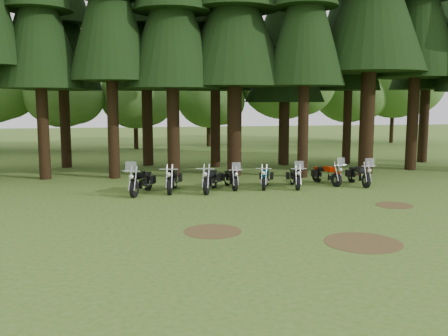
{
  "coord_description": "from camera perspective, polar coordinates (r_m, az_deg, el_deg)",
  "views": [
    {
      "loc": [
        -5.41,
        -16.78,
        4.0
      ],
      "look_at": [
        -1.33,
        5.0,
        1.0
      ],
      "focal_mm": 40.0,
      "sensor_mm": 36.0,
      "label": 1
    }
  ],
  "objects": [
    {
      "name": "pine_back_2",
      "position": [
        31.72,
        -9.02,
        18.08
      ],
      "size": [
        4.85,
        4.85,
        16.3
      ],
      "color": "black",
      "rests_on": "ground"
    },
    {
      "name": "motorcycle_5",
      "position": [
        23.31,
        8.12,
        -1.11
      ],
      "size": [
        0.62,
        2.17,
        1.36
      ],
      "rotation": [
        0.0,
        0.0,
        -0.16
      ],
      "color": "black",
      "rests_on": "ground"
    },
    {
      "name": "pine_back_1",
      "position": [
        31.88,
        -18.25,
        17.66
      ],
      "size": [
        4.52,
        4.52,
        16.22
      ],
      "color": "black",
      "rests_on": "ground"
    },
    {
      "name": "decid_6",
      "position": [
        48.26,
        14.4,
        8.9
      ],
      "size": [
        7.06,
        6.86,
        8.82
      ],
      "color": "black",
      "rests_on": "ground"
    },
    {
      "name": "decid_3",
      "position": [
        41.92,
        -9.76,
        8.3
      ],
      "size": [
        6.12,
        5.95,
        7.65
      ],
      "color": "black",
      "rests_on": "ground"
    },
    {
      "name": "dirt_patch_0",
      "position": [
        15.5,
        -1.32,
        -7.23
      ],
      "size": [
        1.8,
        1.8,
        0.01
      ],
      "primitive_type": "cylinder",
      "color": "#4C3D1E",
      "rests_on": "ground"
    },
    {
      "name": "pine_back_6",
      "position": [
        35.52,
        22.49,
        16.75
      ],
      "size": [
        4.59,
        4.59,
        16.58
      ],
      "color": "black",
      "rests_on": "ground"
    },
    {
      "name": "pine_back_4",
      "position": [
        31.76,
        7.05,
        15.35
      ],
      "size": [
        4.94,
        4.94,
        13.78
      ],
      "color": "black",
      "rests_on": "ground"
    },
    {
      "name": "decid_2",
      "position": [
        41.87,
        -17.7,
        8.66
      ],
      "size": [
        6.72,
        6.53,
        8.4
      ],
      "color": "black",
      "rests_on": "ground"
    },
    {
      "name": "motorcycle_2",
      "position": [
        22.13,
        -1.56,
        -1.38
      ],
      "size": [
        0.99,
        2.33,
        0.99
      ],
      "rotation": [
        0.0,
        0.0,
        -0.36
      ],
      "color": "black",
      "rests_on": "ground"
    },
    {
      "name": "motorcycle_6",
      "position": [
        24.43,
        11.65,
        -0.76
      ],
      "size": [
        0.84,
        2.22,
        1.4
      ],
      "rotation": [
        0.0,
        0.0,
        0.26
      ],
      "color": "black",
      "rests_on": "ground"
    },
    {
      "name": "pine_back_5",
      "position": [
        33.07,
        14.32,
        17.54
      ],
      "size": [
        3.94,
        3.94,
        16.33
      ],
      "color": "black",
      "rests_on": "ground"
    },
    {
      "name": "motorcycle_1",
      "position": [
        22.24,
        -5.93,
        -1.39
      ],
      "size": [
        0.65,
        2.37,
        0.97
      ],
      "rotation": [
        0.0,
        0.0,
        -0.21
      ],
      "color": "black",
      "rests_on": "ground"
    },
    {
      "name": "dirt_patch_2",
      "position": [
        14.84,
        15.58,
        -8.2
      ],
      "size": [
        2.2,
        2.2,
        0.01
      ],
      "primitive_type": "cylinder",
      "color": "#4C3D1E",
      "rests_on": "ground"
    },
    {
      "name": "motorcycle_0",
      "position": [
        21.78,
        -9.44,
        -1.6
      ],
      "size": [
        1.19,
        2.38,
        1.54
      ],
      "rotation": [
        0.0,
        0.0,
        -0.38
      ],
      "color": "black",
      "rests_on": "ground"
    },
    {
      "name": "motorcycle_7",
      "position": [
        24.55,
        15.17,
        -0.82
      ],
      "size": [
        0.42,
        2.24,
        1.42
      ],
      "rotation": [
        0.0,
        0.0,
        -0.0
      ],
      "color": "black",
      "rests_on": "ground"
    },
    {
      "name": "decid_5",
      "position": [
        44.7,
        7.39,
        10.51
      ],
      "size": [
        8.45,
        8.21,
        10.56
      ],
      "color": "black",
      "rests_on": "ground"
    },
    {
      "name": "pine_back_3",
      "position": [
        30.68,
        -1.02,
        18.42
      ],
      "size": [
        4.35,
        4.35,
        16.2
      ],
      "color": "black",
      "rests_on": "ground"
    },
    {
      "name": "motorcycle_4",
      "position": [
        23.14,
        4.75,
        -1.15
      ],
      "size": [
        0.86,
        2.06,
        0.87
      ],
      "rotation": [
        0.0,
        0.0,
        -0.35
      ],
      "color": "black",
      "rests_on": "ground"
    },
    {
      "name": "decid_7",
      "position": [
        50.25,
        19.37,
        9.82
      ],
      "size": [
        8.44,
        8.2,
        10.55
      ],
      "color": "black",
      "rests_on": "ground"
    },
    {
      "name": "motorcycle_3",
      "position": [
        22.85,
        0.79,
        -1.25
      ],
      "size": [
        0.42,
        2.1,
        1.32
      ],
      "rotation": [
        0.0,
        0.0,
        0.05
      ],
      "color": "black",
      "rests_on": "ground"
    },
    {
      "name": "decid_4",
      "position": [
        43.66,
        -1.41,
        8.2
      ],
      "size": [
        5.93,
        5.76,
        7.41
      ],
      "color": "black",
      "rests_on": "ground"
    },
    {
      "name": "dirt_patch_1",
      "position": [
        20.31,
        18.89,
        -4.05
      ],
      "size": [
        1.4,
        1.4,
        0.01
      ],
      "primitive_type": "cylinder",
      "color": "#4C3D1E",
      "rests_on": "ground"
    },
    {
      "name": "ground",
      "position": [
        18.08,
        7.11,
        -5.13
      ],
      "size": [
        120.0,
        120.0,
        0.0
      ],
      "primitive_type": "plane",
      "color": "#3D6319",
      "rests_on": "ground"
    }
  ]
}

